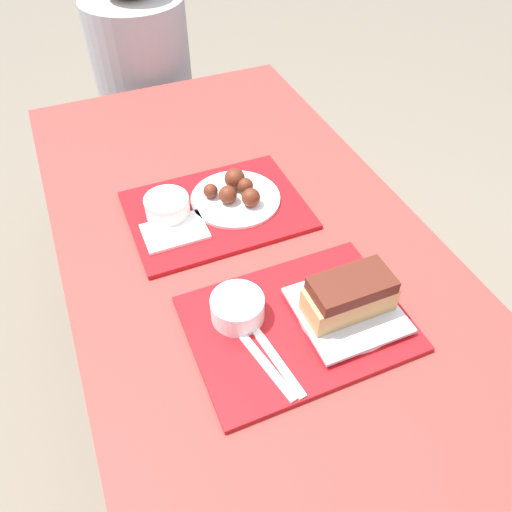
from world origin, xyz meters
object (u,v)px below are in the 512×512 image
object	(u,v)px
brisket_sandwich_plate	(349,301)
person_seated_across	(140,56)
tray_far	(217,210)
tray_near	(297,324)
wings_plate_far	(236,193)
bowl_coleslaw_far	(167,206)
bowl_coleslaw_near	(237,307)

from	to	relation	value
brisket_sandwich_plate	person_seated_across	distance (m)	1.31
tray_far	brisket_sandwich_plate	world-z (taller)	brisket_sandwich_plate
tray_near	wings_plate_far	distance (m)	0.40
wings_plate_far	bowl_coleslaw_far	bearing A→B (deg)	178.04
person_seated_across	bowl_coleslaw_far	bearing A→B (deg)	-99.20
tray_near	wings_plate_far	xyz separation A→B (m)	(0.03, 0.40, 0.02)
tray_far	brisket_sandwich_plate	distance (m)	0.42
tray_far	bowl_coleslaw_near	xyz separation A→B (m)	(-0.07, -0.32, 0.03)
brisket_sandwich_plate	person_seated_across	xyz separation A→B (m)	(-0.10, 1.31, -0.04)
bowl_coleslaw_near	tray_near	bearing A→B (deg)	-29.61
tray_far	bowl_coleslaw_far	size ratio (longest dim) A/B	4.00
bowl_coleslaw_near	person_seated_across	xyz separation A→B (m)	(0.10, 1.23, -0.03)
bowl_coleslaw_near	person_seated_across	size ratio (longest dim) A/B	0.15
bowl_coleslaw_far	brisket_sandwich_plate	bearing A→B (deg)	-60.13
tray_near	person_seated_across	bearing A→B (deg)	90.08
tray_near	person_seated_across	distance (m)	1.29
tray_far	wings_plate_far	world-z (taller)	wings_plate_far
tray_near	brisket_sandwich_plate	distance (m)	0.11
bowl_coleslaw_near	brisket_sandwich_plate	world-z (taller)	brisket_sandwich_plate
brisket_sandwich_plate	person_seated_across	size ratio (longest dim) A/B	0.29
tray_near	bowl_coleslaw_far	world-z (taller)	bowl_coleslaw_far
bowl_coleslaw_far	wings_plate_far	bearing A→B (deg)	-1.96
bowl_coleslaw_near	tray_far	bearing A→B (deg)	77.64
tray_far	person_seated_across	world-z (taller)	person_seated_across
bowl_coleslaw_far	wings_plate_far	xyz separation A→B (m)	(0.17, -0.01, -0.01)
bowl_coleslaw_near	bowl_coleslaw_far	world-z (taller)	same
bowl_coleslaw_near	bowl_coleslaw_far	xyz separation A→B (m)	(-0.04, 0.35, 0.00)
brisket_sandwich_plate	tray_near	bearing A→B (deg)	168.93
wings_plate_far	person_seated_across	world-z (taller)	person_seated_across
tray_far	person_seated_across	bearing A→B (deg)	88.17
brisket_sandwich_plate	wings_plate_far	world-z (taller)	brisket_sandwich_plate
tray_far	brisket_sandwich_plate	size ratio (longest dim) A/B	2.16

